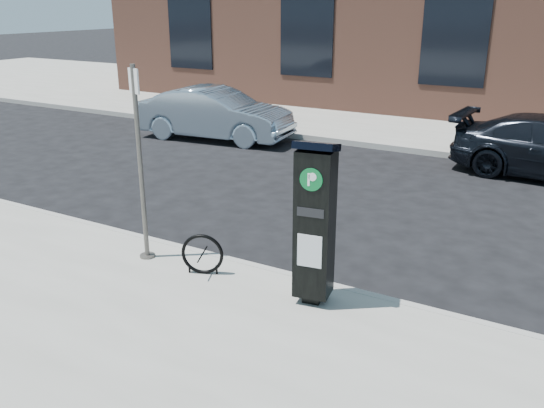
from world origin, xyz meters
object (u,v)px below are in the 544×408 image
Objects in this scene: car_silver at (215,114)px; parking_kiosk at (315,222)px; sign_pole at (140,166)px; bike_rack at (202,254)px.

parking_kiosk is at bearing -144.23° from car_silver.
car_silver is at bearing 123.09° from parking_kiosk.
parking_kiosk is 2.73m from sign_pole.
sign_pole reaches higher than bike_rack.
bike_rack is (1.05, -0.04, -1.10)m from sign_pole.
parking_kiosk is 0.47× the size of car_silver.
car_silver is at bearing 137.77° from sign_pole.
car_silver is at bearing 101.69° from bike_rack.
sign_pole reaches higher than parking_kiosk.
bike_rack is (-1.66, -0.07, -0.78)m from parking_kiosk.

